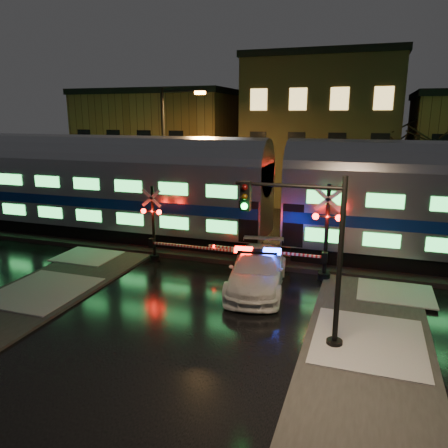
{
  "coord_description": "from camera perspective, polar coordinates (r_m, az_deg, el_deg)",
  "views": [
    {
      "loc": [
        6.15,
        -16.67,
        7.27
      ],
      "look_at": [
        -0.32,
        2.5,
        2.2
      ],
      "focal_mm": 35.0,
      "sensor_mm": 36.0,
      "label": 1
    }
  ],
  "objects": [
    {
      "name": "ground",
      "position": [
        19.2,
        -1.5,
        -8.19
      ],
      "size": [
        120.0,
        120.0,
        0.0
      ],
      "primitive_type": "plane",
      "color": "black",
      "rests_on": "ground"
    },
    {
      "name": "ballast",
      "position": [
        23.63,
        2.67,
        -3.56
      ],
      "size": [
        90.0,
        4.2,
        0.24
      ],
      "primitive_type": "cube",
      "color": "black",
      "rests_on": "ground"
    },
    {
      "name": "sidewalk_right",
      "position": [
        12.88,
        18.11,
        -20.75
      ],
      "size": [
        4.0,
        20.0,
        0.12
      ],
      "primitive_type": "cube",
      "color": "#2D2D2D",
      "rests_on": "ground"
    },
    {
      "name": "building_left",
      "position": [
        43.24,
        -7.81,
        10.28
      ],
      "size": [
        14.0,
        10.0,
        9.0
      ],
      "primitive_type": "cube",
      "color": "brown",
      "rests_on": "ground"
    },
    {
      "name": "building_mid",
      "position": [
        39.42,
        12.85,
        11.52
      ],
      "size": [
        12.0,
        11.0,
        11.5
      ],
      "primitive_type": "cube",
      "color": "brown",
      "rests_on": "ground"
    },
    {
      "name": "train",
      "position": [
        22.45,
        7.0,
        4.0
      ],
      "size": [
        51.0,
        3.12,
        5.92
      ],
      "color": "black",
      "rests_on": "ballast"
    },
    {
      "name": "police_car",
      "position": [
        18.79,
        4.38,
        -6.05
      ],
      "size": [
        3.04,
        5.86,
        1.8
      ],
      "rotation": [
        0.0,
        0.0,
        0.14
      ],
      "color": "silver",
      "rests_on": "ground"
    },
    {
      "name": "crossing_signal_right",
      "position": [
        19.85,
        12.15,
        -2.2
      ],
      "size": [
        6.19,
        0.67,
        4.38
      ],
      "color": "black",
      "rests_on": "ground"
    },
    {
      "name": "crossing_signal_left",
      "position": [
        22.11,
        -8.46,
        -0.97
      ],
      "size": [
        5.45,
        0.64,
        3.86
      ],
      "color": "black",
      "rests_on": "ground"
    },
    {
      "name": "traffic_light",
      "position": [
        13.83,
        11.28,
        -4.41
      ],
      "size": [
        3.59,
        0.67,
        5.55
      ],
      "rotation": [
        0.0,
        0.0,
        0.09
      ],
      "color": "black",
      "rests_on": "ground"
    },
    {
      "name": "streetlight",
      "position": [
        28.61,
        -7.31,
        9.68
      ],
      "size": [
        2.98,
        0.31,
        8.9
      ],
      "color": "black",
      "rests_on": "ground"
    }
  ]
}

